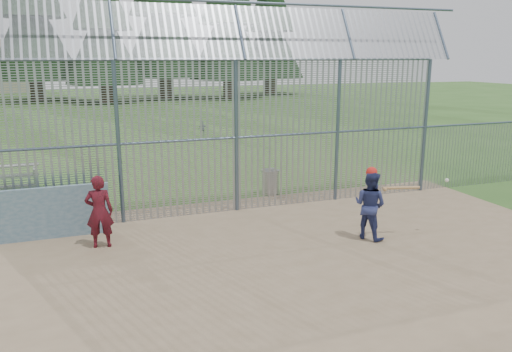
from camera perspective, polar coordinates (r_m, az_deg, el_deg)
name	(u,v)px	position (r m, az deg, el deg)	size (l,w,h in m)	color
ground	(289,258)	(10.50, 3.79, -9.33)	(120.00, 120.00, 0.00)	#2D511E
dirt_infield	(299,267)	(10.08, 4.96, -10.29)	(14.00, 10.00, 0.02)	#756047
dugout_wall	(52,213)	(12.25, -22.26, -3.89)	(2.50, 0.12, 1.20)	#38566B
batter	(370,205)	(11.56, 12.88, -3.26)	(0.76, 0.59, 1.56)	navy
onlooker	(99,211)	(11.27, -17.47, -3.89)	(0.58, 0.38, 1.60)	maroon
bg_kid_seated	(203,129)	(26.27, -6.11, 5.37)	(0.47, 0.19, 0.80)	slate
batting_gear	(380,176)	(11.46, 14.01, 0.00)	(1.95, 0.53, 0.55)	red
trash_can	(270,182)	(15.09, 1.65, -0.67)	(0.56, 0.56, 0.82)	#979BA0
backstop_fence	(300,121)	(13.66, 5.11, 6.25)	(20.09, 0.81, 5.30)	#47566B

